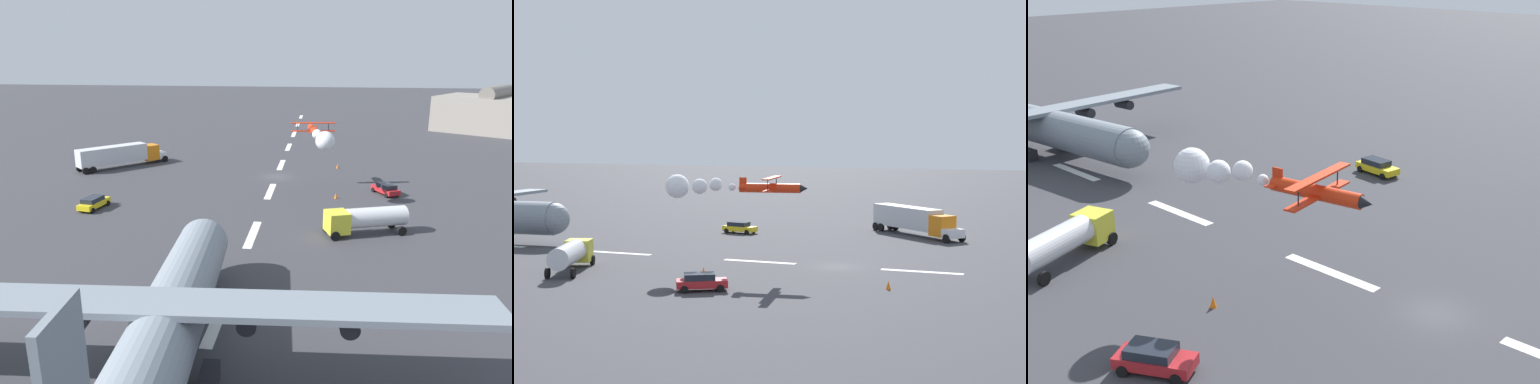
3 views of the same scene
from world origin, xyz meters
The scene contains 10 objects.
ground_plane centered at (0.00, 0.00, 0.00)m, with size 440.00×440.00×0.00m, color #38383D.
runway_stripe_5 centered at (8.47, 0.00, 0.01)m, with size 8.00×0.90×0.01m, color white.
runway_stripe_6 centered at (25.40, 0.00, 0.01)m, with size 8.00×0.90×0.01m, color white.
runway_stripe_7 centered at (42.33, 0.00, 0.01)m, with size 8.00×0.90×0.01m, color white.
cargo_transport_plane centered at (48.62, -1.49, 3.40)m, with size 29.66×37.35×11.25m.
stunt_biplane_red centered at (11.19, 6.69, 8.30)m, with size 13.92×6.19×2.33m.
fuel_tanker_truck centered at (23.68, 11.69, 1.74)m, with size 5.38×9.01×2.90m.
followme_car_yellow centered at (19.35, -20.71, 0.81)m, with size 4.78×2.57×1.52m.
airport_staff_sedan centered at (7.77, 15.70, 0.81)m, with size 4.67×3.67×1.52m.
traffic_cone_far centered at (10.73, 8.97, 0.38)m, with size 0.44×0.44×0.75m, color orange.
Camera 3 is at (-18.38, 33.51, 21.11)m, focal length 47.22 mm.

